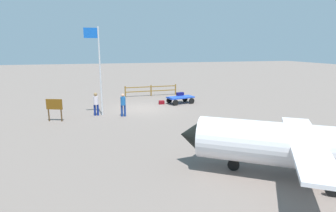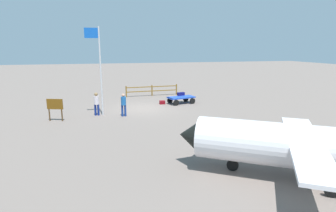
# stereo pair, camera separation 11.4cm
# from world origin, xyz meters

# --- Properties ---
(ground_plane) EXTENTS (120.00, 120.00, 0.00)m
(ground_plane) POSITION_xyz_m (0.00, 0.00, 0.00)
(ground_plane) COLOR slate
(luggage_cart) EXTENTS (2.36, 1.60, 0.57)m
(luggage_cart) POSITION_xyz_m (-3.31, -1.00, 0.43)
(luggage_cart) COLOR blue
(luggage_cart) RESTS_ON ground
(suitcase_dark) EXTENTS (0.68, 0.45, 0.27)m
(suitcase_dark) POSITION_xyz_m (-3.48, -1.56, 0.70)
(suitcase_dark) COLOR #141453
(suitcase_dark) RESTS_ON luggage_cart
(suitcase_tan) EXTENTS (0.47, 0.39, 0.27)m
(suitcase_tan) POSITION_xyz_m (-1.78, -1.19, 0.14)
(suitcase_tan) COLOR maroon
(suitcase_tan) RESTS_ON ground
(worker_lead) EXTENTS (0.38, 0.38, 1.54)m
(worker_lead) POSITION_xyz_m (1.65, 2.10, 0.89)
(worker_lead) COLOR navy
(worker_lead) RESTS_ON ground
(worker_trailing) EXTENTS (0.37, 0.37, 1.58)m
(worker_trailing) POSITION_xyz_m (3.40, 1.38, 0.90)
(worker_trailing) COLOR navy
(worker_trailing) RESTS_ON ground
(airplane_near) EXTENTS (7.72, 6.03, 3.19)m
(airplane_near) POSITION_xyz_m (-3.20, 12.61, 1.23)
(airplane_near) COLOR silver
(airplane_near) RESTS_ON ground
(flagpole) EXTENTS (0.95, 0.10, 5.86)m
(flagpole) POSITION_xyz_m (3.12, 1.43, 3.48)
(flagpole) COLOR silver
(flagpole) RESTS_ON ground
(signboard) EXTENTS (0.99, 0.41, 1.41)m
(signboard) POSITION_xyz_m (5.91, 2.23, 0.95)
(signboard) COLOR #4C3319
(signboard) RESTS_ON ground
(wooden_fence) EXTENTS (5.04, 0.31, 1.02)m
(wooden_fence) POSITION_xyz_m (-1.74, -5.23, 0.60)
(wooden_fence) COLOR brown
(wooden_fence) RESTS_ON ground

